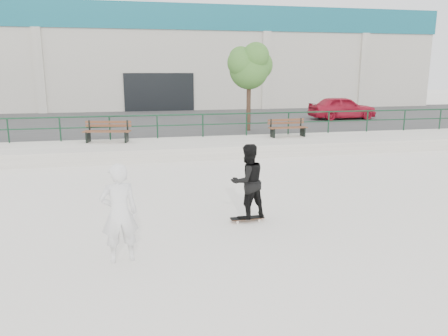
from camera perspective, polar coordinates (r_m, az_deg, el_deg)
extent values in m
plane|color=silver|center=(9.15, 2.21, -9.20)|extent=(120.00, 120.00, 0.00)
cube|color=#BCB7AB|center=(18.12, -5.20, 2.60)|extent=(30.00, 3.00, 0.50)
cube|color=#393939|center=(26.49, -7.46, 5.73)|extent=(60.00, 14.00, 0.50)
cylinder|color=#153C25|center=(19.23, -5.76, 6.93)|extent=(28.00, 0.06, 0.06)
cylinder|color=#153C25|center=(19.28, -5.73, 5.60)|extent=(28.00, 0.05, 0.05)
cylinder|color=#153C25|center=(19.78, -26.36, 4.38)|extent=(0.06, 0.06, 1.00)
cylinder|color=#153C25|center=(19.39, -20.62, 4.74)|extent=(0.06, 0.06, 1.00)
cylinder|color=#153C25|center=(19.19, -14.69, 5.06)|extent=(0.06, 0.06, 1.00)
cylinder|color=#153C25|center=(19.20, -8.70, 5.33)|extent=(0.06, 0.06, 1.00)
cylinder|color=#153C25|center=(19.42, -2.78, 5.55)|extent=(0.06, 0.06, 1.00)
cylinder|color=#153C25|center=(19.84, 2.96, 5.70)|extent=(0.06, 0.06, 1.00)
cylinder|color=#153C25|center=(20.45, 8.41, 5.79)|extent=(0.06, 0.06, 1.00)
cylinder|color=#153C25|center=(21.23, 13.50, 5.82)|extent=(0.06, 0.06, 1.00)
cylinder|color=#153C25|center=(22.16, 18.20, 5.82)|extent=(0.06, 0.06, 1.00)
cylinder|color=#153C25|center=(23.23, 22.49, 5.78)|extent=(0.06, 0.06, 1.00)
cylinder|color=#153C25|center=(24.41, 26.39, 5.71)|extent=(0.06, 0.06, 1.00)
cube|color=beige|center=(40.28, -9.34, 13.36)|extent=(44.00, 16.00, 8.00)
cube|color=#176475|center=(40.44, -9.50, 17.76)|extent=(44.20, 16.20, 1.80)
cube|color=black|center=(32.29, -8.43, 9.34)|extent=(5.00, 0.15, 3.20)
cube|color=beige|center=(32.65, -22.93, 11.17)|extent=(0.60, 0.25, 6.20)
cube|color=beige|center=(33.68, 5.51, 12.10)|extent=(0.60, 0.25, 6.20)
cube|color=beige|center=(36.88, 17.70, 11.62)|extent=(0.60, 0.25, 6.20)
cube|color=brown|center=(18.39, -15.18, 4.57)|extent=(1.88, 0.52, 0.04)
cube|color=brown|center=(18.57, -15.04, 4.66)|extent=(1.88, 0.52, 0.04)
cube|color=brown|center=(18.76, -14.89, 4.74)|extent=(1.88, 0.52, 0.04)
cube|color=brown|center=(18.81, -14.86, 5.38)|extent=(1.86, 0.44, 0.11)
cube|color=brown|center=(18.80, -14.88, 5.82)|extent=(1.86, 0.44, 0.11)
cube|color=black|center=(18.83, -17.33, 3.90)|extent=(0.17, 0.53, 0.44)
cube|color=black|center=(19.03, -17.17, 5.32)|extent=(0.07, 0.06, 0.44)
cube|color=black|center=(18.42, -12.61, 3.99)|extent=(0.17, 0.53, 0.44)
cube|color=black|center=(18.63, -12.50, 5.43)|extent=(0.07, 0.06, 0.44)
cube|color=brown|center=(19.47, 8.55, 5.18)|extent=(1.73, 0.19, 0.04)
cube|color=brown|center=(19.63, 8.35, 5.24)|extent=(1.73, 0.19, 0.04)
cube|color=brown|center=(19.79, 8.16, 5.31)|extent=(1.73, 0.19, 0.04)
cube|color=brown|center=(19.83, 8.09, 5.86)|extent=(1.72, 0.11, 0.10)
cube|color=brown|center=(19.82, 8.10, 6.24)|extent=(1.72, 0.11, 0.10)
cube|color=black|center=(19.39, 6.37, 4.58)|extent=(0.08, 0.48, 0.40)
cube|color=black|center=(19.57, 6.14, 5.82)|extent=(0.06, 0.05, 0.40)
cube|color=black|center=(19.95, 10.24, 4.68)|extent=(0.08, 0.48, 0.40)
cube|color=black|center=(20.12, 9.99, 5.89)|extent=(0.06, 0.05, 0.40)
cylinder|color=#483124|center=(21.50, 3.22, 8.26)|extent=(0.21, 0.21, 2.51)
sphere|color=#2B6826|center=(21.43, 3.28, 12.72)|extent=(1.88, 1.88, 1.88)
sphere|color=#2B6826|center=(21.88, 4.42, 13.25)|extent=(1.47, 1.47, 1.47)
sphere|color=#2B6826|center=(21.13, 2.32, 13.59)|extent=(1.36, 1.36, 1.36)
sphere|color=#2B6826|center=(21.10, 4.18, 14.42)|extent=(1.26, 1.26, 1.26)
sphere|color=#2B6826|center=(21.76, 2.18, 14.11)|extent=(1.15, 1.15, 1.15)
imported|color=#AF152C|center=(27.53, 15.16, 7.62)|extent=(4.06, 1.69, 1.37)
cube|color=black|center=(10.12, 3.06, -6.50)|extent=(0.79, 0.23, 0.02)
cube|color=brown|center=(10.13, 3.05, -6.58)|extent=(0.79, 0.23, 0.01)
cube|color=#9F9EA3|center=(10.06, 1.63, -6.85)|extent=(0.07, 0.16, 0.03)
cube|color=#9F9EA3|center=(10.21, 4.45, -6.58)|extent=(0.07, 0.16, 0.03)
cylinder|color=#F5E3CC|center=(9.98, 1.78, -7.11)|extent=(0.06, 0.03, 0.06)
cylinder|color=#F5E3CC|center=(10.15, 1.48, -6.76)|extent=(0.06, 0.03, 0.06)
cylinder|color=#F5E3CC|center=(10.13, 4.63, -6.85)|extent=(0.06, 0.03, 0.06)
cylinder|color=#F5E3CC|center=(10.30, 4.28, -6.51)|extent=(0.06, 0.03, 0.06)
imported|color=black|center=(9.87, 3.11, -1.75)|extent=(0.98, 0.86, 1.71)
imported|color=white|center=(8.04, -13.52, -5.75)|extent=(0.72, 0.53, 1.82)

